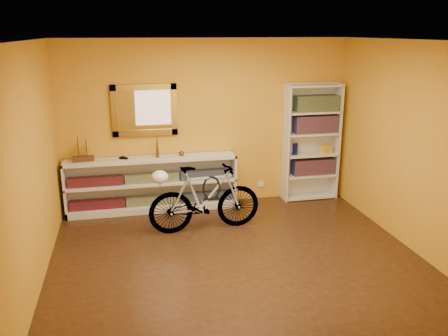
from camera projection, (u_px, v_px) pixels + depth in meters
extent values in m
cube|color=black|center=(236.00, 257.00, 5.84)|extent=(4.50, 4.00, 0.01)
cube|color=silver|center=(238.00, 40.00, 5.10)|extent=(4.50, 4.00, 0.01)
cube|color=orange|center=(206.00, 124.00, 7.35)|extent=(4.50, 0.01, 2.60)
cube|color=orange|center=(32.00, 167.00, 5.02)|extent=(0.01, 4.00, 2.60)
cube|color=orange|center=(410.00, 146.00, 5.93)|extent=(0.01, 4.00, 2.60)
cube|color=#815F17|center=(144.00, 110.00, 7.05)|extent=(0.98, 0.06, 0.78)
cube|color=silver|center=(261.00, 184.00, 7.81)|extent=(0.09, 0.02, 0.09)
cube|color=black|center=(153.00, 200.00, 7.29)|extent=(2.50, 0.13, 0.14)
cube|color=navy|center=(152.00, 178.00, 7.19)|extent=(2.50, 0.13, 0.14)
imported|color=black|center=(124.00, 159.00, 7.04)|extent=(0.00, 0.01, 0.00)
cone|color=brown|center=(157.00, 146.00, 7.09)|extent=(0.06, 0.06, 0.35)
sphere|color=brown|center=(182.00, 153.00, 7.20)|extent=(0.08, 0.08, 0.08)
cube|color=maroon|center=(313.00, 166.00, 7.76)|extent=(0.70, 0.22, 0.26)
cube|color=maroon|center=(315.00, 124.00, 7.56)|extent=(0.70, 0.22, 0.28)
cube|color=navy|center=(316.00, 103.00, 7.47)|extent=(0.70, 0.22, 0.25)
cylinder|color=navy|center=(295.00, 149.00, 7.59)|extent=(0.09, 0.09, 0.19)
cube|color=maroon|center=(301.00, 105.00, 7.46)|extent=(0.19, 0.19, 0.19)
cube|color=gold|center=(326.00, 149.00, 7.69)|extent=(0.20, 0.16, 0.14)
imported|color=silver|center=(205.00, 198.00, 6.50)|extent=(0.51, 1.63, 0.94)
ellipsoid|color=white|center=(160.00, 177.00, 6.24)|extent=(0.23, 0.22, 0.17)
torus|color=black|center=(211.00, 188.00, 6.48)|extent=(0.25, 0.03, 0.25)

